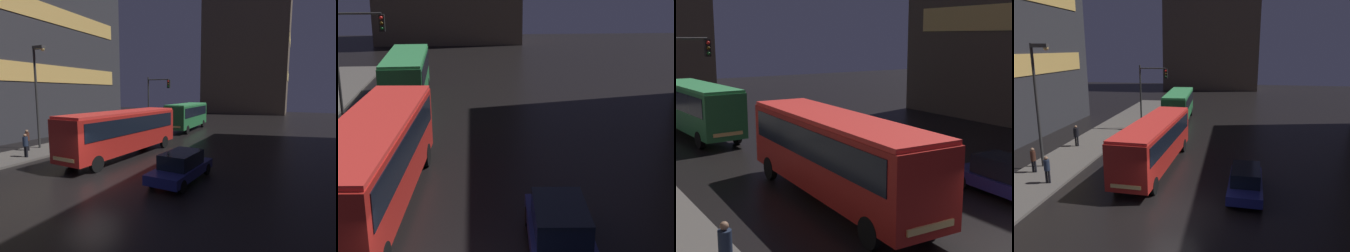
{
  "view_description": "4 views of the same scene",
  "coord_description": "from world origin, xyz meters",
  "views": [
    {
      "loc": [
        8.87,
        -9.68,
        4.66
      ],
      "look_at": [
        1.04,
        6.57,
        2.36
      ],
      "focal_mm": 28.0,
      "sensor_mm": 36.0,
      "label": 1
    },
    {
      "loc": [
        1.18,
        -9.34,
        7.88
      ],
      "look_at": [
        2.54,
        9.88,
        1.78
      ],
      "focal_mm": 50.0,
      "sensor_mm": 36.0,
      "label": 2
    },
    {
      "loc": [
        -11.42,
        -8.27,
        6.22
      ],
      "look_at": [
        0.52,
        9.73,
        2.06
      ],
      "focal_mm": 50.0,
      "sensor_mm": 36.0,
      "label": 3
    },
    {
      "loc": [
        2.76,
        -14.57,
        8.0
      ],
      "look_at": [
        -0.68,
        7.47,
        2.67
      ],
      "focal_mm": 35.0,
      "sensor_mm": 36.0,
      "label": 4
    }
  ],
  "objects": [
    {
      "name": "pedestrian_far",
      "position": [
        -9.74,
        9.57,
        1.21
      ],
      "size": [
        0.49,
        0.49,
        1.74
      ],
      "rotation": [
        0.0,
        0.0,
        6.13
      ],
      "color": "black",
      "rests_on": "sidewalk_left"
    },
    {
      "name": "bus_near",
      "position": [
        -2.28,
        6.04,
        2.04
      ],
      "size": [
        3.03,
        10.94,
        3.32
      ],
      "rotation": [
        0.0,
        0.0,
        3.08
      ],
      "color": "#AD1E19",
      "rests_on": "ground"
    },
    {
      "name": "sidewalk_left",
      "position": [
        -9.0,
        10.0,
        0.07
      ],
      "size": [
        4.0,
        48.0,
        0.15
      ],
      "color": "#56514C",
      "rests_on": "ground"
    },
    {
      "name": "pedestrian_near",
      "position": [
        -9.78,
        3.69,
        1.1
      ],
      "size": [
        0.37,
        0.37,
        1.65
      ],
      "rotation": [
        0.0,
        0.0,
        1.42
      ],
      "color": "black",
      "rests_on": "sidewalk_left"
    },
    {
      "name": "pedestrian_mid",
      "position": [
        -7.95,
        2.22,
        1.12
      ],
      "size": [
        0.4,
        0.4,
        1.66
      ],
      "rotation": [
        0.0,
        0.0,
        4.53
      ],
      "color": "black",
      "rests_on": "sidewalk_left"
    },
    {
      "name": "building_far_backdrop",
      "position": [
        -1.74,
        54.07,
        12.77
      ],
      "size": [
        18.07,
        12.0,
        25.55
      ],
      "color": "brown",
      "rests_on": "ground"
    },
    {
      "name": "traffic_light_main",
      "position": [
        -5.29,
        16.46,
        4.28
      ],
      "size": [
        2.8,
        0.35,
        6.4
      ],
      "color": "#2D2D2D",
      "rests_on": "ground"
    },
    {
      "name": "building_left_tower",
      "position": [
        -19.38,
        9.47,
        10.39
      ],
      "size": [
        10.07,
        25.81,
        20.79
      ],
      "color": "#2D2D33",
      "rests_on": "ground"
    },
    {
      "name": "car_taxi",
      "position": [
        3.64,
        2.82,
        0.79
      ],
      "size": [
        2.09,
        4.75,
        1.55
      ],
      "rotation": [
        0.0,
        0.0,
        3.08
      ],
      "color": "navy",
      "rests_on": "ground"
    },
    {
      "name": "bus_far",
      "position": [
        -3.11,
        20.76,
        2.02
      ],
      "size": [
        2.87,
        9.52,
        3.29
      ],
      "rotation": [
        0.0,
        0.0,
        3.19
      ],
      "color": "#236B38",
      "rests_on": "ground"
    },
    {
      "name": "street_lamp_sidewalk",
      "position": [
        -9.63,
        4.81,
        5.49
      ],
      "size": [
        1.25,
        0.36,
        8.15
      ],
      "color": "#2D2D2D",
      "rests_on": "sidewalk_left"
    },
    {
      "name": "ground_plane",
      "position": [
        0.0,
        0.0,
        0.0
      ],
      "size": [
        120.0,
        120.0,
        0.0
      ],
      "primitive_type": "plane",
      "color": "black"
    }
  ]
}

